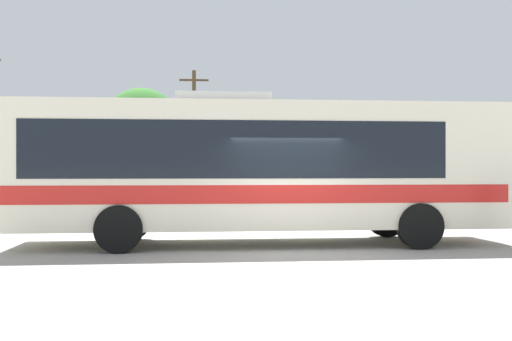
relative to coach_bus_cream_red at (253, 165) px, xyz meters
The scene contains 9 objects.
ground_plane 8.56m from the coach_bus_cream_red, 86.58° to the left, with size 300.00×300.00×0.00m, color #A3A099.
perimeter_wall 20.92m from the coach_bus_cream_red, 88.64° to the left, with size 80.00×0.30×1.78m, color #9E998C.
coach_bus_cream_red is the anchor object (origin of this frame).
parked_car_second_maroon 19.95m from the coach_bus_cream_red, 117.11° to the left, with size 4.38×2.01×1.49m.
parked_car_third_white 18.00m from the coach_bus_cream_red, 99.06° to the left, with size 4.47×2.05×1.51m.
parked_car_rightmost_dark_blue 17.20m from the coach_bus_cream_red, 79.52° to the left, with size 4.18×2.28×1.53m.
utility_pole_near 23.43m from the coach_bus_cream_red, 87.80° to the left, with size 1.80×0.34×7.91m.
roadside_tree_midleft 23.86m from the coach_bus_cream_red, 95.59° to the left, with size 4.28×4.28×6.76m.
roadside_tree_midright 25.82m from the coach_bus_cream_red, 78.59° to the left, with size 4.31×4.31×6.82m.
Camera 1 is at (-3.33, -12.57, 1.83)m, focal length 42.43 mm.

